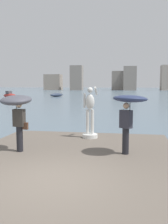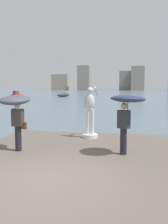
# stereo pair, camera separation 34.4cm
# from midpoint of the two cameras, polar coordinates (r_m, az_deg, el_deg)

# --- Properties ---
(ground_plane) EXTENTS (400.00, 400.00, 0.00)m
(ground_plane) POSITION_cam_midpoint_polar(r_m,az_deg,el_deg) (45.95, 8.80, 2.69)
(ground_plane) COLOR slate
(pier) EXTENTS (7.10, 9.17, 0.40)m
(pier) POSITION_cam_midpoint_polar(r_m,az_deg,el_deg) (8.06, -3.28, -12.02)
(pier) COLOR #60564C
(pier) RESTS_ON ground
(statue_white_figure) EXTENTS (0.67, 0.89, 2.24)m
(statue_white_figure) POSITION_cam_midpoint_polar(r_m,az_deg,el_deg) (11.05, 2.28, -1.13)
(statue_white_figure) COLOR silver
(statue_white_figure) RESTS_ON pier
(onlooker_left) EXTENTS (1.16, 1.19, 2.00)m
(onlooker_left) POSITION_cam_midpoint_polar(r_m,az_deg,el_deg) (9.09, -14.07, 1.36)
(onlooker_left) COLOR black
(onlooker_left) RESTS_ON pier
(onlooker_right) EXTENTS (1.57, 1.57, 2.01)m
(onlooker_right) POSITION_cam_midpoint_polar(r_m,az_deg,el_deg) (8.42, 10.73, 1.26)
(onlooker_right) COLOR black
(onlooker_right) RESTS_ON pier
(boat_mid) EXTENTS (3.01, 3.90, 0.79)m
(boat_mid) POSITION_cam_midpoint_polar(r_m,az_deg,el_deg) (58.26, -4.50, 3.85)
(boat_mid) COLOR #2D384C
(boat_mid) RESTS_ON ground
(boat_far) EXTENTS (3.69, 2.49, 1.41)m
(boat_far) POSITION_cam_midpoint_polar(r_m,az_deg,el_deg) (55.34, -14.68, 3.68)
(boat_far) COLOR #9E2D28
(boat_far) RESTS_ON ground
(distant_skyline) EXTENTS (83.39, 14.02, 12.08)m
(distant_skyline) POSITION_cam_midpoint_polar(r_m,az_deg,el_deg) (127.32, 10.53, 7.17)
(distant_skyline) COLOR gray
(distant_skyline) RESTS_ON ground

